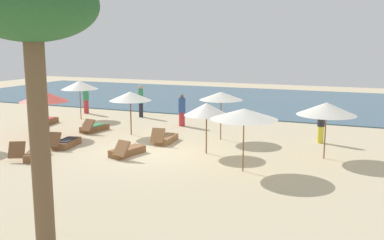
# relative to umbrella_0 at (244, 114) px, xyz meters

# --- Properties ---
(ground_plane) EXTENTS (60.00, 60.00, 0.00)m
(ground_plane) POSITION_rel_umbrella_0_xyz_m (-4.32, 0.88, -1.98)
(ground_plane) COLOR beige
(ocean_water) EXTENTS (48.00, 16.00, 0.06)m
(ocean_water) POSITION_rel_umbrella_0_xyz_m (-4.32, 17.88, -1.95)
(ocean_water) COLOR #3D6075
(ocean_water) RESTS_ON ground_plane
(umbrella_0) EXTENTS (2.26, 2.26, 2.16)m
(umbrella_0) POSITION_rel_umbrella_0_xyz_m (0.00, 0.00, 0.00)
(umbrella_0) COLOR brown
(umbrella_0) RESTS_ON ground_plane
(umbrella_1) EXTENTS (2.21, 2.21, 2.12)m
(umbrella_1) POSITION_rel_umbrella_0_xyz_m (-9.91, 1.79, -0.10)
(umbrella_1) COLOR brown
(umbrella_1) RESTS_ON ground_plane
(umbrella_2) EXTENTS (1.94, 1.94, 2.16)m
(umbrella_2) POSITION_rel_umbrella_0_xyz_m (-2.30, 4.40, -0.01)
(umbrella_2) COLOR brown
(umbrella_2) RESTS_ON ground_plane
(umbrella_4) EXTENTS (2.20, 2.20, 2.13)m
(umbrella_4) POSITION_rel_umbrella_0_xyz_m (2.37, 2.79, -0.08)
(umbrella_4) COLOR brown
(umbrella_4) RESTS_ON ground_plane
(umbrella_5) EXTENTS (2.06, 2.06, 2.17)m
(umbrella_5) POSITION_rel_umbrella_0_xyz_m (-11.33, 6.33, -0.04)
(umbrella_5) COLOR brown
(umbrella_5) RESTS_ON ground_plane
(umbrella_6) EXTENTS (1.75, 1.75, 2.01)m
(umbrella_6) POSITION_rel_umbrella_0_xyz_m (-2.01, 1.80, -0.21)
(umbrella_6) COLOR brown
(umbrella_6) RESTS_ON ground_plane
(umbrella_7) EXTENTS (1.97, 1.97, 2.06)m
(umbrella_7) POSITION_rel_umbrella_0_xyz_m (-6.53, 3.71, -0.14)
(umbrella_7) COLOR brown
(umbrella_7) RESTS_ON ground_plane
(lounger_0) EXTENTS (0.89, 1.71, 0.75)m
(lounger_0) POSITION_rel_umbrella_0_xyz_m (-12.06, 4.24, -1.80)
(lounger_0) COLOR brown
(lounger_0) RESTS_ON ground_plane
(lounger_1) EXTENTS (0.96, 1.76, 0.71)m
(lounger_1) POSITION_rel_umbrella_0_xyz_m (-4.74, 0.32, -1.81)
(lounger_1) COLOR brown
(lounger_1) RESTS_ON ground_plane
(lounger_2) EXTENTS (0.84, 1.75, 0.70)m
(lounger_2) POSITION_rel_umbrella_0_xyz_m (-8.63, 3.73, -1.80)
(lounger_2) COLOR brown
(lounger_2) RESTS_ON ground_plane
(lounger_3) EXTENTS (0.88, 1.74, 0.72)m
(lounger_3) POSITION_rel_umbrella_0_xyz_m (-7.82, 0.54, -1.80)
(lounger_3) COLOR brown
(lounger_3) RESTS_ON ground_plane
(lounger_5) EXTENTS (0.74, 1.68, 0.74)m
(lounger_5) POSITION_rel_umbrella_0_xyz_m (-4.31, 2.86, -1.81)
(lounger_5) COLOR olive
(lounger_5) RESTS_ON ground_plane
(lounger_6) EXTENTS (1.31, 1.74, 0.72)m
(lounger_6) POSITION_rel_umbrella_0_xyz_m (-7.73, -1.42, -1.81)
(lounger_6) COLOR brown
(lounger_6) RESTS_ON ground_plane
(person_0) EXTENTS (0.33, 0.33, 1.87)m
(person_0) POSITION_rel_umbrella_0_xyz_m (-8.50, 8.24, -1.01)
(person_0) COLOR #26262D
(person_0) RESTS_ON ground_plane
(person_1) EXTENTS (0.48, 0.48, 1.89)m
(person_1) POSITION_rel_umbrella_0_xyz_m (-12.28, 8.16, -1.02)
(person_1) COLOR #BF3338
(person_1) RESTS_ON ground_plane
(person_2) EXTENTS (0.36, 0.36, 1.70)m
(person_2) POSITION_rel_umbrella_0_xyz_m (1.93, 5.39, -1.12)
(person_2) COLOR yellow
(person_2) RESTS_ON ground_plane
(person_5) EXTENTS (0.52, 0.52, 1.66)m
(person_5) POSITION_rel_umbrella_0_xyz_m (-5.20, 6.65, -1.15)
(person_5) COLOR #BF3338
(person_5) RESTS_ON ground_plane
(palm_1) EXTENTS (2.54, 2.54, 5.73)m
(palm_1) POSITION_rel_umbrella_0_xyz_m (-2.12, -7.29, 2.85)
(palm_1) COLOR brown
(palm_1) RESTS_ON ground_plane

